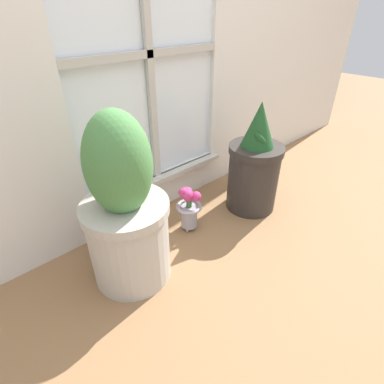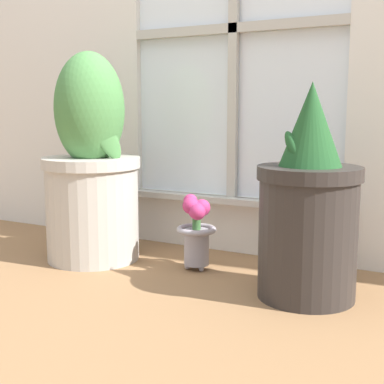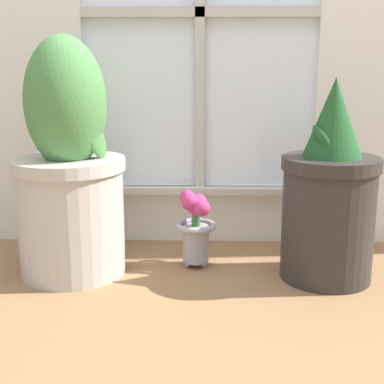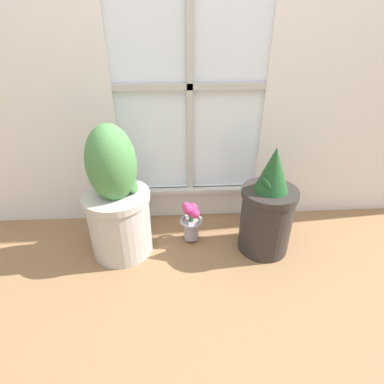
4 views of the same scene
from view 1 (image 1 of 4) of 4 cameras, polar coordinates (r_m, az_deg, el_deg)
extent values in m
plane|color=olive|center=(1.53, 7.75, -12.07)|extent=(10.00, 10.00, 0.00)
cube|color=silver|center=(1.82, -6.69, 0.42)|extent=(0.87, 0.05, 0.22)
cube|color=white|center=(1.57, -8.88, 24.68)|extent=(0.87, 0.02, 1.29)
cube|color=#BCB7AD|center=(1.55, -8.24, 24.62)|extent=(0.04, 0.02, 1.29)
cube|color=#BCB7AD|center=(1.55, -8.24, 24.62)|extent=(0.87, 0.02, 0.04)
cube|color=#BCB7AD|center=(1.74, -6.00, 2.63)|extent=(0.93, 0.06, 0.02)
cylinder|color=#B7B2A8|center=(1.34, -11.82, -9.04)|extent=(0.34, 0.34, 0.39)
cylinder|color=#B7B2A8|center=(1.24, -12.70, -2.94)|extent=(0.36, 0.36, 0.04)
cylinder|color=#38281E|center=(1.23, -12.78, -2.40)|extent=(0.32, 0.32, 0.01)
ellipsoid|color=#477F42|center=(1.14, -13.87, 5.12)|extent=(0.26, 0.26, 0.42)
ellipsoid|color=#477F42|center=(1.19, -8.82, 2.50)|extent=(0.10, 0.19, 0.24)
cylinder|color=#2D2826|center=(1.79, 11.53, 2.75)|extent=(0.29, 0.29, 0.40)
cylinder|color=#2D2826|center=(1.72, 12.17, 7.98)|extent=(0.31, 0.31, 0.04)
cylinder|color=#38281E|center=(1.71, 12.23, 8.44)|extent=(0.27, 0.27, 0.01)
cone|color=#1E4C23|center=(1.66, 12.74, 12.44)|extent=(0.18, 0.18, 0.24)
ellipsoid|color=#1E4C23|center=(1.63, 12.96, 9.68)|extent=(0.09, 0.09, 0.10)
sphere|color=#99939E|center=(1.70, -1.28, -6.05)|extent=(0.02, 0.02, 0.02)
sphere|color=#99939E|center=(1.66, -0.89, -7.23)|extent=(0.02, 0.02, 0.02)
sphere|color=#99939E|center=(1.69, 0.54, -6.40)|extent=(0.02, 0.02, 0.02)
cylinder|color=#99939E|center=(1.64, -0.56, -4.61)|extent=(0.09, 0.09, 0.13)
torus|color=#99939E|center=(1.60, -0.57, -2.80)|extent=(0.14, 0.14, 0.02)
cylinder|color=#386633|center=(1.58, -0.57, -1.77)|extent=(0.03, 0.03, 0.07)
sphere|color=#B22D66|center=(1.56, -0.58, -0.78)|extent=(0.06, 0.06, 0.06)
sphere|color=#B22D66|center=(1.58, -1.00, -0.10)|extent=(0.06, 0.06, 0.06)
sphere|color=#B22D66|center=(1.54, -1.67, -0.08)|extent=(0.05, 0.05, 0.05)
sphere|color=#B22D66|center=(1.54, -0.91, -0.60)|extent=(0.06, 0.06, 0.06)
sphere|color=#B22D66|center=(1.55, 0.76, -0.88)|extent=(0.06, 0.06, 0.06)
camera|label=2|loc=(1.92, 63.44, -1.38)|focal=50.00mm
camera|label=3|loc=(1.26, 78.15, -14.05)|focal=50.00mm
camera|label=4|loc=(0.95, 85.12, 13.22)|focal=28.00mm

